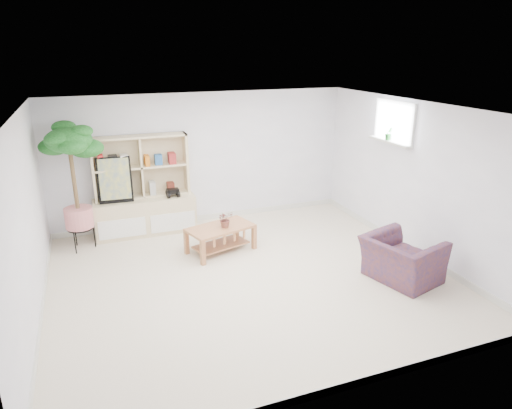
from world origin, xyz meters
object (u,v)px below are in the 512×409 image
object	(u,v)px
coffee_table	(221,239)
storage_unit	(143,186)
floor_tree	(75,188)
armchair	(402,256)

from	to	relation	value
coffee_table	storage_unit	bearing A→B (deg)	112.48
storage_unit	coffee_table	size ratio (longest dim) A/B	1.66
storage_unit	floor_tree	xyz separation A→B (m)	(-1.09, -0.35, 0.18)
storage_unit	floor_tree	world-z (taller)	floor_tree
storage_unit	coffee_table	xyz separation A→B (m)	(1.02, -1.24, -0.65)
coffee_table	floor_tree	world-z (taller)	floor_tree
storage_unit	armchair	bearing A→B (deg)	-44.29
coffee_table	armchair	distance (m)	2.80
coffee_table	floor_tree	xyz separation A→B (m)	(-2.10, 0.89, 0.83)
floor_tree	armchair	distance (m)	5.07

